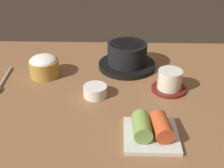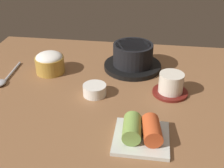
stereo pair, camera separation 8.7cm
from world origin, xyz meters
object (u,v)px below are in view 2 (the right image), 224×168
Objects in this scene: banchan_cup_center at (95,90)px; kimchi_plate at (142,132)px; stone_pot at (133,58)px; tea_cup_with_saucer at (171,85)px; rice_bowl at (50,62)px; spoon at (4,80)px.

banchan_cup_center is 23.51cm from kimchi_plate.
stone_pot is 19.95cm from tea_cup_with_saucer.
kimchi_plate is at bearing -108.65° from tea_cup_with_saucer.
tea_cup_with_saucer is (40.04, -8.54, -0.57)cm from rice_bowl.
stone_pot is at bearing 20.79° from spoon.
tea_cup_with_saucer reaches higher than kimchi_plate.
rice_bowl reaches higher than tea_cup_with_saucer.
rice_bowl is 0.74× the size of kimchi_plate.
tea_cup_with_saucer is at bearing -0.14° from spoon.
spoon is (-30.64, 3.80, -1.16)cm from banchan_cup_center.
kimchi_plate is (14.91, -18.17, 0.43)cm from banchan_cup_center.
stone_pot is at bearing 14.12° from rice_bowl.
kimchi_plate reaches higher than banchan_cup_center.
stone_pot reaches higher than spoon.
stone_pot reaches higher than kimchi_plate.
banchan_cup_center is at bearing -170.65° from tea_cup_with_saucer.
banchan_cup_center is (-9.68, -19.11, -2.27)cm from stone_pot.
rice_bowl reaches higher than spoon.
rice_bowl is 21.63cm from banchan_cup_center.
tea_cup_with_saucer is at bearing 71.35° from kimchi_plate.
rice_bowl is 44.64cm from kimchi_plate.
tea_cup_with_saucer reaches higher than banchan_cup_center.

